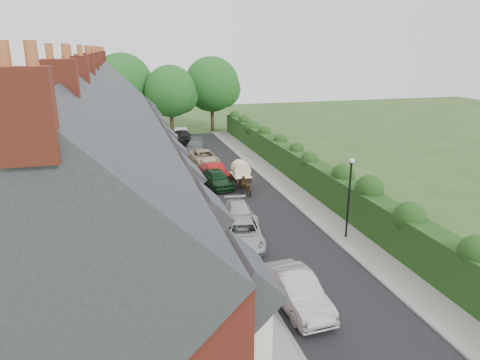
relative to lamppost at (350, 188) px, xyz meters
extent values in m
plane|color=#2D4C1E|center=(-3.40, -4.00, -3.30)|extent=(140.00, 140.00, 0.00)
cube|color=black|center=(-3.90, 7.00, -3.29)|extent=(6.00, 58.00, 0.02)
cube|color=gray|center=(0.20, 7.00, -3.24)|extent=(2.20, 58.00, 0.12)
cube|color=gray|center=(-7.75, 7.00, -3.24)|extent=(1.70, 58.00, 0.12)
cube|color=gray|center=(-0.85, 7.00, -3.23)|extent=(0.18, 58.00, 0.13)
cube|color=gray|center=(-6.95, 7.00, -3.23)|extent=(0.18, 58.00, 0.13)
cube|color=#1A3912|center=(2.00, 7.00, -2.05)|extent=(1.50, 58.00, 2.50)
cube|color=maroon|center=(-14.40, 6.00, -0.05)|extent=(8.00, 40.00, 6.50)
cube|color=#292B30|center=(-14.40, 6.00, 3.20)|extent=(8.00, 40.20, 8.00)
cube|color=black|center=(-9.68, -12.10, 0.50)|extent=(0.06, 1.80, 1.60)
cube|color=#292B30|center=(-10.20, -12.10, 2.30)|extent=(1.70, 2.60, 1.70)
cube|color=white|center=(-10.35, -10.10, 1.10)|extent=(0.12, 1.20, 1.60)
cube|color=white|center=(-10.05, -7.10, -0.70)|extent=(0.70, 2.40, 5.20)
cube|color=black|center=(-9.68, -7.10, -1.90)|extent=(0.06, 1.80, 1.60)
cube|color=black|center=(-9.68, -7.10, 0.50)|extent=(0.06, 1.80, 1.60)
cube|color=#292B30|center=(-10.20, -7.10, 2.30)|extent=(1.70, 2.60, 1.70)
cube|color=#3F2D2D|center=(-10.36, -5.00, -2.25)|extent=(0.08, 0.90, 2.10)
cube|color=white|center=(-10.35, -5.10, 1.10)|extent=(0.12, 1.20, 1.60)
cube|color=white|center=(-10.05, -2.10, -0.70)|extent=(0.70, 2.40, 5.20)
cube|color=black|center=(-9.68, -2.10, -1.90)|extent=(0.06, 1.80, 1.60)
cube|color=black|center=(-9.68, -2.10, 0.50)|extent=(0.06, 1.80, 1.60)
cube|color=#292B30|center=(-10.20, -2.10, 2.30)|extent=(1.70, 2.60, 1.70)
cube|color=#3F2D2D|center=(-10.36, 0.00, -2.25)|extent=(0.08, 0.90, 2.10)
cube|color=white|center=(-10.35, -0.10, 1.10)|extent=(0.12, 1.20, 1.60)
cube|color=white|center=(-10.05, 2.90, -0.70)|extent=(0.70, 2.40, 5.20)
cube|color=black|center=(-9.68, 2.90, -1.90)|extent=(0.06, 1.80, 1.60)
cube|color=black|center=(-9.68, 2.90, 0.50)|extent=(0.06, 1.80, 1.60)
cube|color=#292B30|center=(-10.20, 2.90, 2.30)|extent=(1.70, 2.60, 1.70)
cube|color=#3F2D2D|center=(-10.36, 5.00, -2.25)|extent=(0.08, 0.90, 2.10)
cube|color=white|center=(-10.35, 4.90, 1.10)|extent=(0.12, 1.20, 1.60)
cube|color=white|center=(-10.05, 7.90, -0.70)|extent=(0.70, 2.40, 5.20)
cube|color=black|center=(-9.68, 7.90, -1.90)|extent=(0.06, 1.80, 1.60)
cube|color=black|center=(-9.68, 7.90, 0.50)|extent=(0.06, 1.80, 1.60)
cube|color=#292B30|center=(-10.20, 7.90, 2.30)|extent=(1.70, 2.60, 1.70)
cube|color=#3F2D2D|center=(-10.36, 10.00, -2.25)|extent=(0.08, 0.90, 2.10)
cube|color=white|center=(-10.35, 9.90, 1.10)|extent=(0.12, 1.20, 1.60)
cube|color=white|center=(-10.05, 12.90, -0.70)|extent=(0.70, 2.40, 5.20)
cube|color=black|center=(-9.68, 12.90, -1.90)|extent=(0.06, 1.80, 1.60)
cube|color=black|center=(-9.68, 12.90, 0.50)|extent=(0.06, 1.80, 1.60)
cube|color=#292B30|center=(-10.20, 12.90, 2.30)|extent=(1.70, 2.60, 1.70)
cube|color=#3F2D2D|center=(-10.36, 15.00, -2.25)|extent=(0.08, 0.90, 2.10)
cube|color=white|center=(-10.35, 14.90, 1.10)|extent=(0.12, 1.20, 1.60)
cube|color=white|center=(-10.05, 17.90, -0.70)|extent=(0.70, 2.40, 5.20)
cube|color=black|center=(-9.68, 17.90, -1.90)|extent=(0.06, 1.80, 1.60)
cube|color=black|center=(-9.68, 17.90, 0.50)|extent=(0.06, 1.80, 1.60)
cube|color=#292B30|center=(-10.20, 17.90, 2.30)|extent=(1.70, 2.60, 1.70)
cube|color=#3F2D2D|center=(-10.36, 20.00, -2.25)|extent=(0.08, 0.90, 2.10)
cube|color=white|center=(-10.35, 19.90, 1.10)|extent=(0.12, 1.20, 1.60)
cube|color=white|center=(-10.05, 22.90, -0.70)|extent=(0.70, 2.40, 5.20)
cube|color=black|center=(-9.68, 22.90, -1.90)|extent=(0.06, 1.80, 1.60)
cube|color=black|center=(-9.68, 22.90, 0.50)|extent=(0.06, 1.80, 1.60)
cube|color=#292B30|center=(-10.20, 22.90, 2.30)|extent=(1.70, 2.60, 1.70)
cube|color=#3F2D2D|center=(-10.36, 25.00, -2.25)|extent=(0.08, 0.90, 2.10)
cube|color=white|center=(-10.35, 24.90, 1.10)|extent=(0.12, 1.20, 1.60)
cube|color=maroon|center=(-14.40, -14.00, 7.00)|extent=(0.90, 0.50, 1.60)
cylinder|color=#A75B32|center=(-14.60, -14.00, 7.95)|extent=(0.20, 0.20, 0.50)
cylinder|color=#A75B32|center=(-14.20, -14.00, 7.95)|extent=(0.20, 0.20, 0.50)
cube|color=maroon|center=(-14.40, -9.00, 7.00)|extent=(0.90, 0.50, 1.60)
cylinder|color=#A75B32|center=(-14.60, -9.00, 7.95)|extent=(0.20, 0.20, 0.50)
cylinder|color=#A75B32|center=(-14.20, -9.00, 7.95)|extent=(0.20, 0.20, 0.50)
cube|color=maroon|center=(-14.40, -4.00, 7.00)|extent=(0.90, 0.50, 1.60)
cylinder|color=#A75B32|center=(-14.60, -4.00, 7.95)|extent=(0.20, 0.20, 0.50)
cylinder|color=#A75B32|center=(-14.20, -4.00, 7.95)|extent=(0.20, 0.20, 0.50)
cube|color=maroon|center=(-14.40, 1.00, 7.00)|extent=(0.90, 0.50, 1.60)
cylinder|color=#A75B32|center=(-14.60, 1.00, 7.95)|extent=(0.20, 0.20, 0.50)
cylinder|color=#A75B32|center=(-14.20, 1.00, 7.95)|extent=(0.20, 0.20, 0.50)
cube|color=maroon|center=(-14.40, 6.00, 7.00)|extent=(0.90, 0.50, 1.60)
cylinder|color=#A75B32|center=(-14.60, 6.00, 7.95)|extent=(0.20, 0.20, 0.50)
cylinder|color=#A75B32|center=(-14.20, 6.00, 7.95)|extent=(0.20, 0.20, 0.50)
cube|color=maroon|center=(-14.40, 11.00, 7.00)|extent=(0.90, 0.50, 1.60)
cylinder|color=#A75B32|center=(-14.60, 11.00, 7.95)|extent=(0.20, 0.20, 0.50)
cylinder|color=#A75B32|center=(-14.20, 11.00, 7.95)|extent=(0.20, 0.20, 0.50)
cube|color=maroon|center=(-14.40, 16.00, 7.00)|extent=(0.90, 0.50, 1.60)
cylinder|color=#A75B32|center=(-14.60, 16.00, 7.95)|extent=(0.20, 0.20, 0.50)
cylinder|color=#A75B32|center=(-14.20, 16.00, 7.95)|extent=(0.20, 0.20, 0.50)
cube|color=maroon|center=(-14.40, 21.00, 7.00)|extent=(0.90, 0.50, 1.60)
cylinder|color=#A75B32|center=(-14.60, 21.00, 7.95)|extent=(0.20, 0.20, 0.50)
cylinder|color=#A75B32|center=(-14.20, 21.00, 7.95)|extent=(0.20, 0.20, 0.50)
cube|color=maroon|center=(-14.40, 26.00, 7.00)|extent=(0.90, 0.50, 1.60)
cylinder|color=#A75B32|center=(-14.60, 26.00, 7.95)|extent=(0.20, 0.20, 0.50)
cylinder|color=#A75B32|center=(-14.20, 26.00, 7.95)|extent=(0.20, 0.20, 0.50)
cube|color=maroon|center=(-8.75, -6.50, -2.85)|extent=(0.30, 4.70, 0.90)
cube|color=maroon|center=(-8.75, -1.50, -2.85)|extent=(0.30, 4.70, 0.90)
cube|color=maroon|center=(-8.75, 3.50, -2.85)|extent=(0.30, 4.70, 0.90)
cube|color=maroon|center=(-8.75, 8.50, -2.85)|extent=(0.30, 4.70, 0.90)
cube|color=maroon|center=(-8.75, 13.50, -2.85)|extent=(0.30, 4.70, 0.90)
cube|color=maroon|center=(-8.75, 18.50, -2.85)|extent=(0.30, 4.70, 0.90)
cube|color=maroon|center=(-8.75, 23.50, -2.85)|extent=(0.30, 4.70, 0.90)
cube|color=maroon|center=(-8.75, -9.00, -2.75)|extent=(0.35, 0.35, 1.10)
cube|color=maroon|center=(-8.75, -4.00, -2.75)|extent=(0.35, 0.35, 1.10)
cube|color=maroon|center=(-8.75, 1.00, -2.75)|extent=(0.35, 0.35, 1.10)
cube|color=maroon|center=(-8.75, 6.00, -2.75)|extent=(0.35, 0.35, 1.10)
cube|color=maroon|center=(-8.75, 11.00, -2.75)|extent=(0.35, 0.35, 1.10)
cube|color=maroon|center=(-8.75, 16.00, -2.75)|extent=(0.35, 0.35, 1.10)
cube|color=maroon|center=(-8.75, 21.00, -2.75)|extent=(0.35, 0.35, 1.10)
cube|color=maroon|center=(-8.75, 26.00, -2.75)|extent=(0.35, 0.35, 1.10)
cylinder|color=black|center=(0.00, 0.00, -0.90)|extent=(0.12, 0.12, 4.80)
cylinder|color=black|center=(0.00, 0.00, 1.55)|extent=(0.20, 0.20, 0.10)
sphere|color=silver|center=(0.00, 0.00, 1.70)|extent=(0.32, 0.32, 0.32)
cylinder|color=#332316|center=(-6.40, 36.00, -0.92)|extent=(0.50, 0.50, 4.75)
sphere|color=#1B531C|center=(-6.40, 36.00, 2.59)|extent=(6.80, 6.80, 6.80)
sphere|color=#1B531C|center=(-5.04, 36.30, 1.93)|extent=(4.76, 4.76, 4.76)
cylinder|color=#332316|center=(-0.40, 38.00, -0.67)|extent=(0.50, 0.50, 5.25)
sphere|color=#1B531C|center=(-0.40, 38.00, 3.21)|extent=(7.60, 7.60, 7.60)
sphere|color=#1B531C|center=(1.12, 38.30, 2.48)|extent=(5.32, 5.32, 5.32)
cylinder|color=#332316|center=(-12.40, 39.00, -0.55)|extent=(0.50, 0.50, 5.50)
sphere|color=#1B531C|center=(-12.40, 39.00, 3.52)|extent=(8.00, 8.00, 8.00)
sphere|color=#1B531C|center=(-10.80, 39.30, 2.75)|extent=(5.60, 5.60, 5.60)
imported|color=#A9A9AD|center=(-5.82, -5.95, -2.51)|extent=(1.96, 4.90, 1.58)
imported|color=#B3B7BB|center=(-6.40, 1.00, -2.59)|extent=(3.24, 5.44, 1.42)
imported|color=#BCBCBC|center=(-5.76, 4.18, -2.66)|extent=(2.36, 4.62, 1.28)
imported|color=black|center=(-5.49, 12.20, -2.54)|extent=(2.30, 4.62, 1.51)
imported|color=#A01113|center=(-5.16, 14.44, -2.58)|extent=(1.99, 4.50, 1.43)
imported|color=beige|center=(-5.11, 19.94, -2.59)|extent=(2.70, 5.24, 1.41)
imported|color=slate|center=(-5.00, 25.51, -2.58)|extent=(3.16, 5.28, 1.43)
imported|color=black|center=(-5.58, 31.00, -2.52)|extent=(2.68, 4.84, 1.56)
imported|color=#463019|center=(-3.62, 9.54, -2.56)|extent=(1.25, 1.89, 1.47)
cube|color=black|center=(-3.62, 11.40, -2.38)|extent=(1.29, 2.16, 0.54)
cylinder|color=#F1E9BB|center=(-3.62, 11.40, -1.63)|extent=(1.40, 1.35, 1.40)
cube|color=#F1E9BB|center=(-3.62, 11.40, -2.11)|extent=(1.42, 2.21, 0.04)
cylinder|color=black|center=(-4.32, 12.04, -2.81)|extent=(0.09, 0.97, 0.97)
cylinder|color=black|center=(-2.92, 12.04, -2.81)|extent=(0.09, 0.97, 0.97)
cylinder|color=black|center=(-4.00, 10.21, -2.33)|extent=(0.06, 1.94, 0.06)
cylinder|color=black|center=(-3.24, 10.21, -2.33)|extent=(0.06, 1.94, 0.06)
imported|color=#AEAFB3|center=(-5.64, 32.89, -2.55)|extent=(1.75, 4.57, 1.49)
camera|label=1|loc=(-12.89, -21.74, 8.09)|focal=32.00mm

